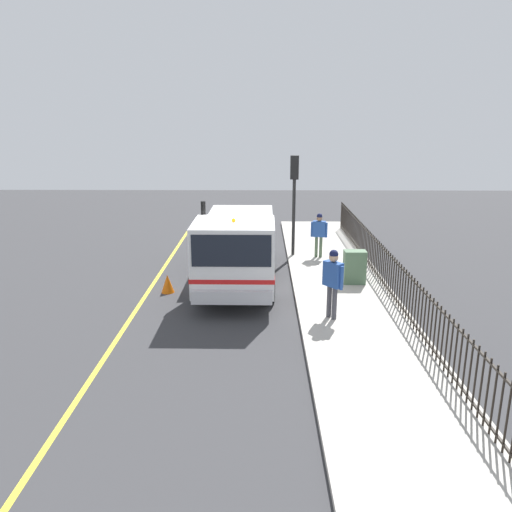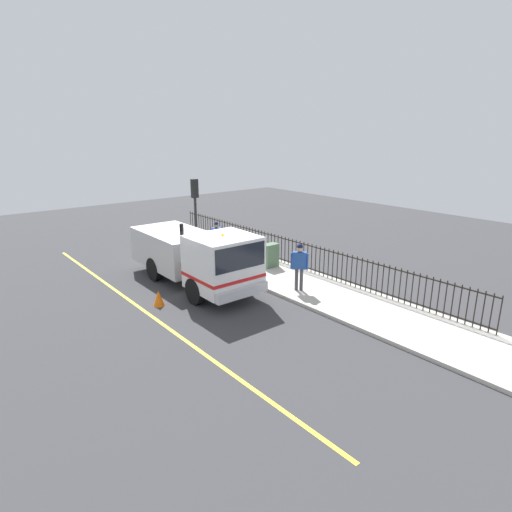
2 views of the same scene
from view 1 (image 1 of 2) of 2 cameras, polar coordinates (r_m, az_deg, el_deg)
name	(u,v)px [view 1 (image 1 of 2)]	position (r m, az deg, el deg)	size (l,w,h in m)	color
ground_plane	(238,292)	(15.28, -2.08, -4.08)	(44.84, 44.84, 0.00)	#38383A
sidewalk_slab	(342,290)	(15.44, 9.79, -3.85)	(2.95, 20.38, 0.12)	#B7B2A8
lane_marking	(148,291)	(15.65, -12.15, -3.94)	(0.12, 18.34, 0.01)	yellow
work_truck	(237,244)	(15.51, -2.13, 1.33)	(2.31, 6.72, 2.76)	white
worker_standing	(333,277)	(12.78, 8.74, -2.35)	(0.50, 0.54, 1.82)	#264C99
pedestrian_distant	(319,231)	(18.50, 7.19, 2.89)	(0.60, 0.30, 1.64)	#264C99
iron_fence	(385,268)	(15.49, 14.51, -1.39)	(0.04, 17.36, 1.24)	black
traffic_light_near	(294,185)	(18.45, 4.38, 8.06)	(0.32, 0.24, 3.69)	black
utility_cabinet	(354,267)	(15.83, 11.14, -1.23)	(0.67, 0.42, 1.04)	#4C6B4C
traffic_cone	(168,283)	(15.37, -10.03, -3.10)	(0.39, 0.39, 0.56)	orange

